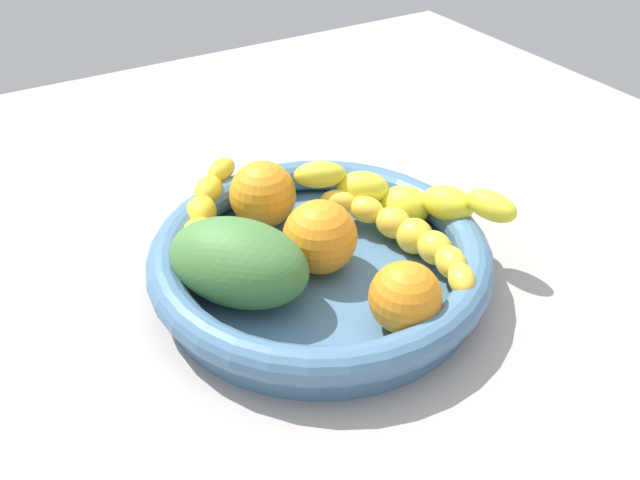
# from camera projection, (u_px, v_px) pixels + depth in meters

# --- Properties ---
(kitchen_counter) EXTENTS (1.20, 1.20, 0.03)m
(kitchen_counter) POSITION_uv_depth(u_px,v_px,m) (320.00, 294.00, 0.62)
(kitchen_counter) COLOR #A19A95
(kitchen_counter) RESTS_ON ground
(fruit_bowl) EXTENTS (0.31, 0.31, 0.05)m
(fruit_bowl) POSITION_uv_depth(u_px,v_px,m) (320.00, 260.00, 0.60)
(fruit_bowl) COLOR teal
(fruit_bowl) RESTS_ON kitchen_counter
(banana_draped_left) EXTENTS (0.10, 0.20, 0.05)m
(banana_draped_left) POSITION_uv_depth(u_px,v_px,m) (209.00, 227.00, 0.61)
(banana_draped_left) COLOR yellow
(banana_draped_left) RESTS_ON fruit_bowl
(banana_draped_right) EXTENTS (0.15, 0.18, 0.06)m
(banana_draped_right) POSITION_uv_depth(u_px,v_px,m) (404.00, 197.00, 0.63)
(banana_draped_right) COLOR yellow
(banana_draped_right) RESTS_ON fruit_bowl
(banana_arching_top) EXTENTS (0.08, 0.19, 0.04)m
(banana_arching_top) POSITION_uv_depth(u_px,v_px,m) (408.00, 235.00, 0.60)
(banana_arching_top) COLOR yellow
(banana_arching_top) RESTS_ON fruit_bowl
(orange_front) EXTENTS (0.07, 0.07, 0.07)m
(orange_front) POSITION_uv_depth(u_px,v_px,m) (319.00, 238.00, 0.58)
(orange_front) COLOR orange
(orange_front) RESTS_ON fruit_bowl
(orange_mid_left) EXTENTS (0.06, 0.06, 0.06)m
(orange_mid_left) POSITION_uv_depth(u_px,v_px,m) (405.00, 298.00, 0.52)
(orange_mid_left) COLOR orange
(orange_mid_left) RESTS_ON fruit_bowl
(orange_mid_right) EXTENTS (0.07, 0.07, 0.07)m
(orange_mid_right) POSITION_uv_depth(u_px,v_px,m) (263.00, 194.00, 0.64)
(orange_mid_right) COLOR orange
(orange_mid_right) RESTS_ON fruit_bowl
(mango_green) EXTENTS (0.14, 0.15, 0.07)m
(mango_green) POSITION_uv_depth(u_px,v_px,m) (239.00, 263.00, 0.55)
(mango_green) COLOR #467C3A
(mango_green) RESTS_ON fruit_bowl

